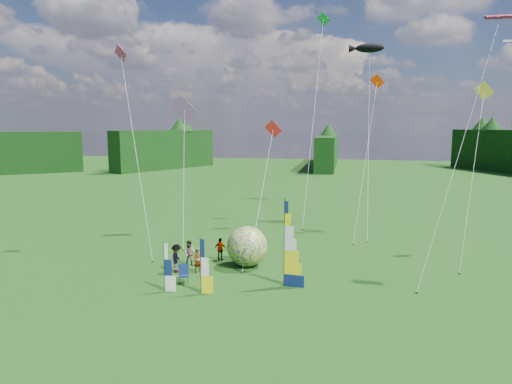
% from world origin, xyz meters
% --- Properties ---
extents(ground, '(220.00, 220.00, 0.00)m').
position_xyz_m(ground, '(0.00, 0.00, 0.00)').
color(ground, '#204C16').
rests_on(ground, ground).
extents(treeline_ring, '(210.00, 210.00, 8.00)m').
position_xyz_m(treeline_ring, '(0.00, 0.00, 4.00)').
color(treeline_ring, black).
rests_on(treeline_ring, ground).
extents(feather_banner_main, '(1.38, 0.23, 5.12)m').
position_xyz_m(feather_banner_main, '(0.83, 3.29, 2.56)').
color(feather_banner_main, '#0E1E51').
rests_on(feather_banner_main, ground).
extents(side_banner_left, '(0.90, 0.14, 3.18)m').
position_xyz_m(side_banner_left, '(-3.61, 1.12, 1.59)').
color(side_banner_left, yellow).
rests_on(side_banner_left, ground).
extents(side_banner_far, '(0.86, 0.17, 2.85)m').
position_xyz_m(side_banner_far, '(-5.77, 1.05, 1.42)').
color(side_banner_far, white).
rests_on(side_banner_far, ground).
extents(bol_inflatable, '(3.37, 3.37, 2.74)m').
position_xyz_m(bol_inflatable, '(-2.15, 6.71, 1.37)').
color(bol_inflatable, '#000C7B').
rests_on(bol_inflatable, ground).
extents(spectator_a, '(0.66, 0.64, 1.52)m').
position_xyz_m(spectator_a, '(-4.99, 4.72, 0.76)').
color(spectator_a, '#66594C').
rests_on(spectator_a, ground).
extents(spectator_b, '(0.86, 0.44, 1.76)m').
position_xyz_m(spectator_b, '(-5.97, 5.95, 0.88)').
color(spectator_b, '#66594C').
rests_on(spectator_b, ground).
extents(spectator_c, '(0.61, 1.25, 1.86)m').
position_xyz_m(spectator_c, '(-6.35, 4.49, 0.93)').
color(spectator_c, '#66594C').
rests_on(spectator_c, ground).
extents(spectator_d, '(0.98, 0.49, 1.61)m').
position_xyz_m(spectator_d, '(-4.28, 7.62, 0.80)').
color(spectator_d, '#66594C').
rests_on(spectator_d, ground).
extents(camp_chair, '(0.86, 0.86, 1.16)m').
position_xyz_m(camp_chair, '(-5.16, 2.52, 0.58)').
color(camp_chair, '#0B193E').
rests_on(camp_chair, ground).
extents(kite_whale, '(4.72, 15.37, 18.93)m').
position_xyz_m(kite_whale, '(6.25, 20.78, 9.47)').
color(kite_whale, black).
rests_on(kite_whale, ground).
extents(kite_rainbow_delta, '(7.07, 11.59, 12.99)m').
position_xyz_m(kite_rainbow_delta, '(-8.86, 13.01, 6.49)').
color(kite_rainbow_delta, red).
rests_on(kite_rainbow_delta, ground).
extents(kite_parafoil, '(10.74, 11.56, 17.99)m').
position_xyz_m(kite_parafoil, '(10.99, 6.65, 9.00)').
color(kite_parafoil, '#C72449').
rests_on(kite_parafoil, ground).
extents(small_kite_red, '(3.13, 11.52, 10.54)m').
position_xyz_m(small_kite_red, '(-2.64, 15.78, 5.27)').
color(small_kite_red, red).
rests_on(small_kite_red, ground).
extents(small_kite_orange, '(4.61, 9.71, 14.55)m').
position_xyz_m(small_kite_orange, '(5.93, 17.45, 7.27)').
color(small_kite_orange, '#FF3400').
rests_on(small_kite_orange, ground).
extents(small_kite_yellow, '(5.61, 9.95, 13.25)m').
position_xyz_m(small_kite_yellow, '(12.95, 11.25, 6.63)').
color(small_kite_yellow, gold).
rests_on(small_kite_yellow, ground).
extents(small_kite_pink, '(9.25, 9.61, 16.25)m').
position_xyz_m(small_kite_pink, '(-11.04, 8.86, 8.12)').
color(small_kite_pink, '#CB3761').
rests_on(small_kite_pink, ground).
extents(small_kite_green, '(6.57, 12.77, 21.91)m').
position_xyz_m(small_kite_green, '(1.01, 23.32, 10.96)').
color(small_kite_green, green).
rests_on(small_kite_green, ground).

